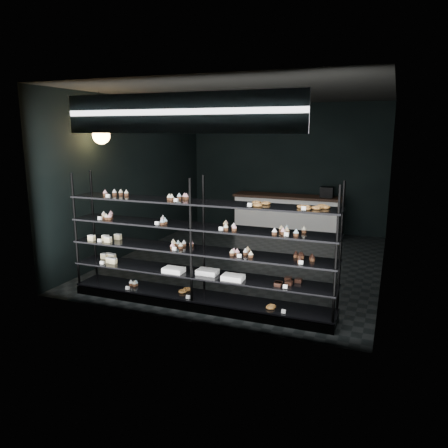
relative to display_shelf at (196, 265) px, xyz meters
The scene contains 5 objects.
room 2.64m from the display_shelf, 90.02° to the left, with size 5.01×6.01×3.20m.
display_shelf is the anchor object (origin of this frame).
signage 2.17m from the display_shelf, 90.08° to the right, with size 3.30×0.05×0.50m.
pendant_lamp 2.99m from the display_shelf, 157.78° to the left, with size 0.30×0.30×0.88m.
service_counter 4.96m from the display_shelf, 87.76° to the left, with size 2.64×0.65×1.23m.
Camera 1 is at (2.58, -7.95, 2.54)m, focal length 35.00 mm.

